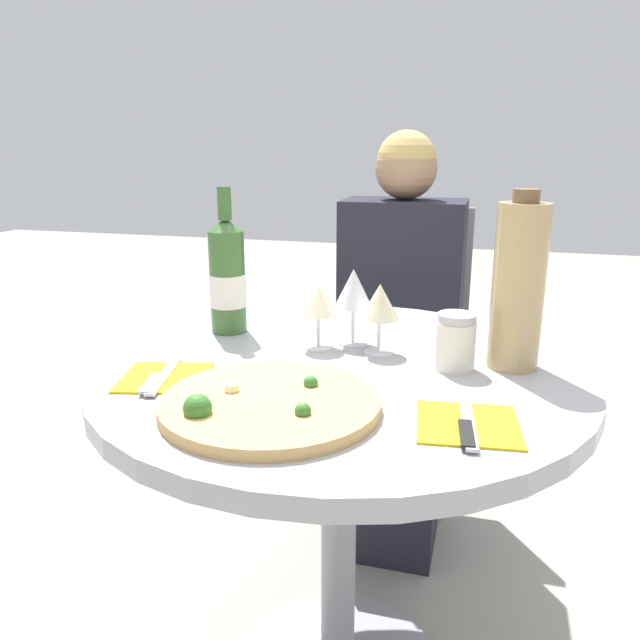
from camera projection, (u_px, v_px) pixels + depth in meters
dining_table at (340, 430)px, 1.22m from camera, size 0.93×0.93×0.73m
chair_behind_diner at (402, 365)px, 1.97m from camera, size 0.38×0.38×0.94m
seated_diner at (395, 361)px, 1.82m from camera, size 0.35×0.44×1.17m
pizza_large at (268, 404)px, 0.98m from camera, size 0.35×0.35×0.05m
wine_bottle at (227, 277)px, 1.36m from camera, size 0.08×0.08×0.32m
tall_carafe at (518, 286)px, 1.14m from camera, size 0.09×0.09×0.33m
sugar_shaker at (455, 342)px, 1.15m from camera, size 0.07×0.07×0.11m
wine_glass_center at (353, 290)px, 1.28m from camera, size 0.08×0.08×0.16m
wine_glass_front_right at (380, 303)px, 1.23m from camera, size 0.08×0.08×0.14m
wine_glass_front_left at (318, 301)px, 1.26m from camera, size 0.08×0.08×0.13m
place_setting_left at (164, 377)px, 1.11m from camera, size 0.18×0.19×0.01m
place_setting_right at (468, 424)px, 0.93m from camera, size 0.17×0.19×0.01m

